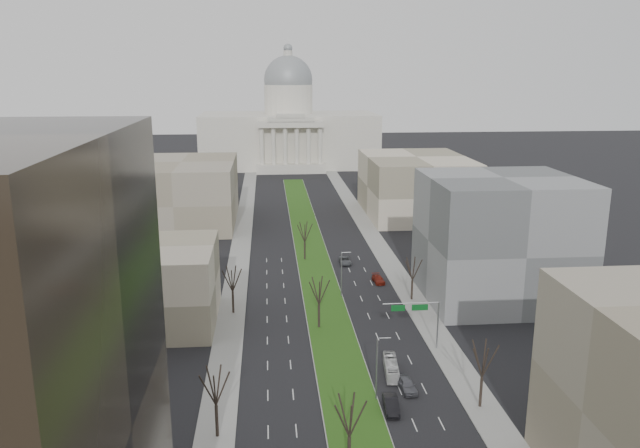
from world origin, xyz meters
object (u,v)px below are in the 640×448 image
box_van (391,367)px  car_black (391,405)px  car_grey_near (407,385)px  car_red (378,279)px  car_grey_far (345,261)px

box_van → car_black: bearing=-95.0°
car_grey_near → car_black: bearing=-128.1°
car_black → box_van: 10.25m
car_black → car_red: size_ratio=1.05×
car_red → car_grey_far: bearing=106.5°
car_red → box_van: bearing=-102.3°
car_grey_near → box_van: 5.07m
car_black → car_grey_far: (1.92, 64.18, -0.11)m
car_grey_far → box_van: bearing=-89.1°
car_grey_far → box_van: size_ratio=0.70×
car_grey_near → car_red: size_ratio=1.02×
car_red → car_grey_near: bearing=-99.9°
car_red → box_van: size_ratio=0.64×
box_van → car_red: bearing=88.6°
car_red → car_grey_far: size_ratio=0.91×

